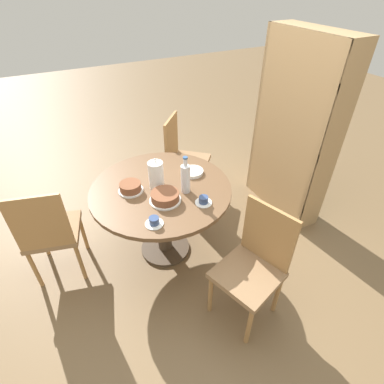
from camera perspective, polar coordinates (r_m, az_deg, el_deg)
name	(u,v)px	position (r m, az deg, el deg)	size (l,w,h in m)	color
ground_plane	(166,248)	(2.98, -5.07, -10.67)	(14.00, 14.00, 0.00)	brown
dining_table	(162,201)	(2.57, -5.77, -1.73)	(1.17, 1.17, 0.74)	#473828
chair_a	(183,157)	(3.37, -1.70, 6.72)	(0.59, 0.59, 0.95)	#A87A47
chair_b	(50,231)	(2.68, -25.42, -6.79)	(0.51, 0.51, 0.95)	#A87A47
chair_c	(254,264)	(2.24, 11.69, -13.32)	(0.53, 0.53, 0.95)	#A87A47
bookshelf	(292,135)	(3.16, 18.49, 10.31)	(0.90, 0.28, 1.81)	tan
coffee_pot	(156,174)	(2.43, -6.87, 3.39)	(0.12, 0.12, 0.27)	white
water_bottle	(186,178)	(2.36, -1.24, 2.71)	(0.07, 0.07, 0.32)	silver
cake_main	(165,197)	(2.32, -5.15, -0.95)	(0.25, 0.25, 0.08)	white
cake_second	(130,187)	(2.46, -11.64, 0.85)	(0.20, 0.20, 0.08)	white
cup_a	(154,222)	(2.13, -7.22, -5.63)	(0.13, 0.13, 0.06)	white
cup_b	(204,201)	(2.30, 2.22, -1.66)	(0.13, 0.13, 0.06)	white
plate_stack	(193,172)	(2.64, 0.11, 3.87)	(0.19, 0.19, 0.03)	white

